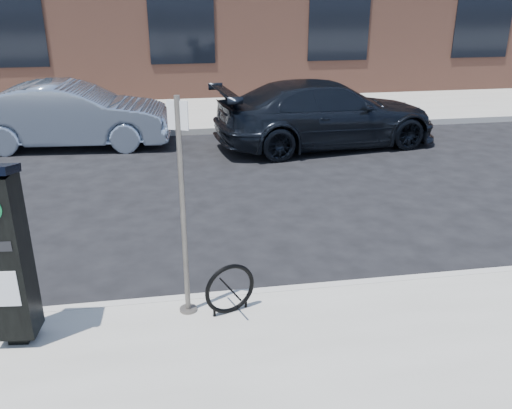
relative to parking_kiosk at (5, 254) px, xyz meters
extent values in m
plane|color=black|center=(2.23, 0.55, -1.13)|extent=(120.00, 120.00, 0.00)
cube|color=gray|center=(2.23, 14.55, -1.05)|extent=(60.00, 12.00, 0.15)
cube|color=#9E9B93|center=(2.23, 0.53, -1.05)|extent=(60.00, 0.12, 0.16)
cube|color=#9E9B93|center=(2.23, 8.57, -1.05)|extent=(60.00, 0.12, 0.16)
cube|color=black|center=(-2.77, 12.53, 1.87)|extent=(2.00, 0.06, 3.50)
cube|color=black|center=(2.23, 12.53, 1.87)|extent=(2.00, 0.06, 3.50)
cube|color=black|center=(7.23, 12.53, 1.87)|extent=(2.00, 0.06, 3.50)
cube|color=black|center=(12.23, 12.53, 1.87)|extent=(2.00, 0.06, 3.50)
cube|color=black|center=(0.00, 0.00, -0.93)|extent=(0.22, 0.22, 0.10)
cube|color=black|center=(0.00, 0.00, -0.03)|extent=(0.43, 0.39, 1.69)
cube|color=silver|center=(-0.02, -0.17, -0.28)|extent=(0.28, 0.04, 0.38)
cylinder|color=#4C4643|center=(1.72, 0.25, -0.96)|extent=(0.19, 0.19, 0.03)
cylinder|color=#4C4643|center=(1.72, 0.25, 0.22)|extent=(0.06, 0.06, 2.40)
cube|color=silver|center=(1.72, 0.25, 1.23)|extent=(0.20, 0.10, 0.29)
torus|color=black|center=(2.18, 0.15, -0.69)|extent=(0.57, 0.24, 0.59)
cylinder|color=black|center=(1.99, 0.09, -0.92)|extent=(0.03, 0.03, 0.12)
cylinder|color=black|center=(2.36, 0.21, -0.92)|extent=(0.03, 0.03, 0.12)
imported|color=gray|center=(-0.56, 7.95, -0.39)|extent=(4.61, 1.92, 1.48)
imported|color=black|center=(5.28, 7.04, -0.37)|extent=(5.45, 2.79, 1.51)
camera|label=1|loc=(1.61, -4.96, 2.39)|focal=38.00mm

